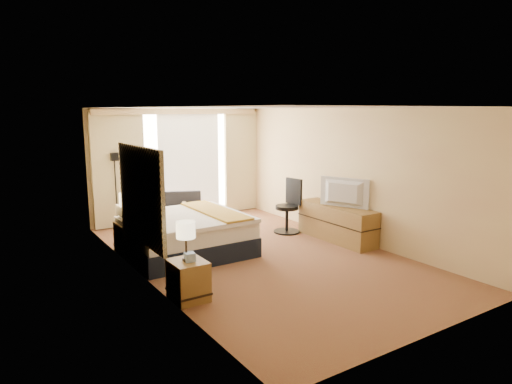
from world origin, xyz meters
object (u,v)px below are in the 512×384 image
bed (185,234)px  television (342,193)px  floor_lamp (115,175)px  lamp_left (186,231)px  nightstand_right (130,238)px  desk_chair (289,209)px  loveseat (174,218)px  lamp_right (126,200)px  nightstand_left (188,280)px  media_dresser (337,223)px

bed → television: 3.09m
floor_lamp → lamp_left: size_ratio=3.06×
nightstand_right → desk_chair: 3.32m
loveseat → television: size_ratio=1.47×
lamp_right → nightstand_right: bearing=-68.6°
desk_chair → lamp_left: (-3.29, -2.06, 0.46)m
nightstand_right → loveseat: loveseat is taller
floor_lamp → desk_chair: bearing=-37.6°
nightstand_right → bed: size_ratio=0.27×
desk_chair → lamp_left: size_ratio=2.09×
nightstand_left → floor_lamp: 4.45m
media_dresser → lamp_right: size_ratio=3.30×
media_dresser → nightstand_right: bearing=158.6°
desk_chair → lamp_left: bearing=-155.5°
media_dresser → television: size_ratio=1.81×
loveseat → lamp_left: lamp_left is taller
lamp_right → media_dresser: bearing=-21.9°
loveseat → lamp_right: 1.78m
nightstand_right → television: bearing=-24.1°
nightstand_right → floor_lamp: floor_lamp is taller
media_dresser → lamp_left: (-3.71, -1.04, 0.62)m
floor_lamp → lamp_left: (-0.33, -4.34, -0.20)m
nightstand_left → lamp_right: lamp_right is taller
nightstand_left → bed: (0.81, 1.90, 0.09)m
lamp_right → nightstand_left: bearing=-89.6°
nightstand_right → lamp_right: (-0.02, 0.04, 0.70)m
nightstand_right → bed: 1.01m
lamp_right → television: 4.03m
lamp_right → television: size_ratio=0.55×
bed → lamp_left: lamp_left is taller
bed → desk_chair: size_ratio=1.81×
media_dresser → floor_lamp: (-3.39, 3.30, 0.82)m
nightstand_right → television: television is taller
loveseat → nightstand_left: bearing=-86.0°
media_dresser → loveseat: size_ratio=1.23×
floor_lamp → television: bearing=-46.2°
loveseat → desk_chair: 2.49m
nightstand_left → television: size_ratio=0.55×
lamp_left → loveseat: bearing=69.7°
media_dresser → television: television is taller
media_dresser → loveseat: (-2.41, 2.48, -0.08)m
bed → floor_lamp: (-0.50, 2.45, 0.81)m
nightstand_right → media_dresser: bearing=-21.4°
bed → desk_chair: 2.48m
bed → desk_chair: desk_chair is taller
bed → nightstand_right: bearing=143.4°
media_dresser → desk_chair: size_ratio=1.58×
lamp_left → floor_lamp: bearing=85.7°
loveseat → floor_lamp: 1.56m
loveseat → floor_lamp: (-0.97, 0.82, 0.91)m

